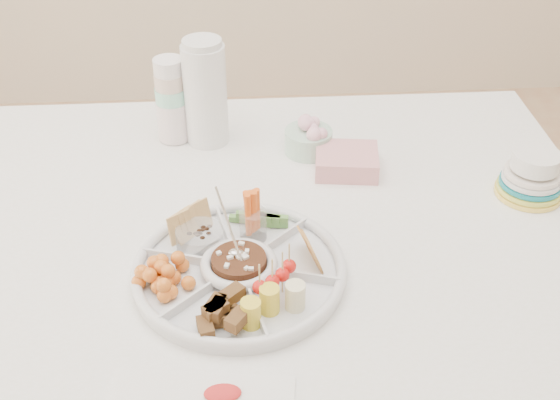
{
  "coord_description": "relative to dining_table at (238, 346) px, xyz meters",
  "views": [
    {
      "loc": [
        0.03,
        -1.14,
        1.61
      ],
      "look_at": [
        0.09,
        -0.08,
        0.85
      ],
      "focal_mm": 45.0,
      "sensor_mm": 36.0,
      "label": 1
    }
  ],
  "objects": [
    {
      "name": "napkin_stack",
      "position": [
        0.26,
        0.16,
        0.4
      ],
      "size": [
        0.15,
        0.13,
        0.05
      ],
      "primitive_type": "cube",
      "rotation": [
        0.0,
        0.0,
        -0.12
      ],
      "color": "pink",
      "rests_on": "dining_table"
    },
    {
      "name": "carrot_cucumber",
      "position": [
        0.05,
        -0.06,
        0.44
      ],
      "size": [
        0.13,
        0.13,
        0.09
      ],
      "primitive_type": null,
      "rotation": [
        0.0,
        0.0,
        -0.29
      ],
      "color": "orange",
      "rests_on": "party_tray"
    },
    {
      "name": "cherries",
      "position": [
        -0.11,
        -0.21,
        0.42
      ],
      "size": [
        0.14,
        0.14,
        0.05
      ],
      "primitive_type": null,
      "rotation": [
        0.0,
        0.0,
        -0.29
      ],
      "color": "orange",
      "rests_on": "party_tray"
    },
    {
      "name": "dining_table",
      "position": [
        0.0,
        0.0,
        0.0
      ],
      "size": [
        1.52,
        1.02,
        0.76
      ],
      "primitive_type": "cube",
      "color": "white",
      "rests_on": "floor"
    },
    {
      "name": "banana_tomato",
      "position": [
        0.1,
        -0.28,
        0.44
      ],
      "size": [
        0.14,
        0.14,
        0.09
      ],
      "primitive_type": null,
      "rotation": [
        0.0,
        0.0,
        -0.29
      ],
      "color": "#CECD6E",
      "rests_on": "party_tray"
    },
    {
      "name": "party_tray",
      "position": [
        0.01,
        -0.18,
        0.4
      ],
      "size": [
        0.47,
        0.47,
        0.04
      ],
      "primitive_type": "cylinder",
      "rotation": [
        0.0,
        0.0,
        -0.29
      ],
      "color": "silver",
      "rests_on": "dining_table"
    },
    {
      "name": "pita_raisins",
      "position": [
        -0.08,
        -0.09,
        0.42
      ],
      "size": [
        0.15,
        0.15,
        0.07
      ],
      "primitive_type": null,
      "rotation": [
        0.0,
        0.0,
        -0.29
      ],
      "color": "#EFB768",
      "rests_on": "party_tray"
    },
    {
      "name": "thermos",
      "position": [
        -0.05,
        0.31,
        0.51
      ],
      "size": [
        0.12,
        0.12,
        0.26
      ],
      "primitive_type": "cylinder",
      "rotation": [
        0.0,
        0.0,
        -0.22
      ],
      "color": "white",
      "rests_on": "dining_table"
    },
    {
      "name": "placemat",
      "position": [
        -0.05,
        -0.45,
        0.38
      ],
      "size": [
        0.28,
        0.13,
        0.01
      ],
      "primitive_type": "cube",
      "rotation": [
        0.0,
        0.0,
        -0.13
      ],
      "color": "white",
      "rests_on": "dining_table"
    },
    {
      "name": "granola_chunks",
      "position": [
        -0.02,
        -0.31,
        0.42
      ],
      "size": [
        0.14,
        0.14,
        0.05
      ],
      "primitive_type": null,
      "rotation": [
        0.0,
        0.0,
        -0.29
      ],
      "color": "brown",
      "rests_on": "party_tray"
    },
    {
      "name": "flower_bowl",
      "position": [
        0.18,
        0.24,
        0.42
      ],
      "size": [
        0.13,
        0.13,
        0.08
      ],
      "primitive_type": "cylinder",
      "rotation": [
        0.0,
        0.0,
        -0.24
      ],
      "color": "#99B3A8",
      "rests_on": "dining_table"
    },
    {
      "name": "bean_dip",
      "position": [
        0.01,
        -0.18,
        0.41
      ],
      "size": [
        0.12,
        0.12,
        0.04
      ],
      "primitive_type": "cylinder",
      "rotation": [
        0.0,
        0.0,
        -0.29
      ],
      "color": "#402612",
      "rests_on": "party_tray"
    },
    {
      "name": "tortillas",
      "position": [
        0.14,
        -0.15,
        0.42
      ],
      "size": [
        0.12,
        0.12,
        0.06
      ],
      "primitive_type": null,
      "rotation": [
        0.0,
        0.0,
        -0.29
      ],
      "color": "tan",
      "rests_on": "party_tray"
    },
    {
      "name": "cup_stack",
      "position": [
        -0.13,
        0.32,
        0.48
      ],
      "size": [
        0.08,
        0.08,
        0.21
      ],
      "primitive_type": "cylinder",
      "rotation": [
        0.0,
        0.0,
        0.02
      ],
      "color": "silver",
      "rests_on": "dining_table"
    },
    {
      "name": "plate_stack",
      "position": [
        0.63,
        0.04,
        0.42
      ],
      "size": [
        0.18,
        0.18,
        0.09
      ],
      "primitive_type": "cylinder",
      "rotation": [
        0.0,
        0.0,
        -0.34
      ],
      "color": "gold",
      "rests_on": "dining_table"
    }
  ]
}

